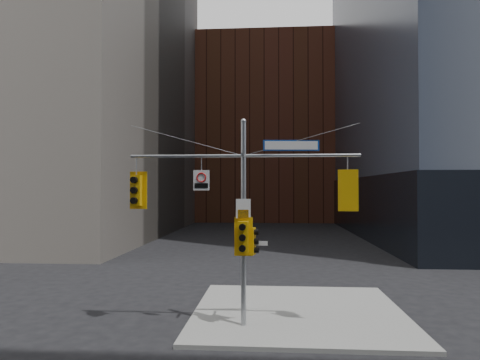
# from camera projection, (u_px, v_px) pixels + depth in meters

# --- Properties ---
(ground) EXTENTS (160.00, 160.00, 0.00)m
(ground) POSITION_uv_depth(u_px,v_px,m) (239.00, 351.00, 12.73)
(ground) COLOR black
(ground) RESTS_ON ground
(sidewalk_corner) EXTENTS (8.00, 8.00, 0.15)m
(sidewalk_corner) POSITION_uv_depth(u_px,v_px,m) (298.00, 312.00, 16.58)
(sidewalk_corner) COLOR gray
(sidewalk_corner) RESTS_ON ground
(brick_midrise) EXTENTS (26.00, 20.00, 28.00)m
(brick_midrise) POSITION_uv_depth(u_px,v_px,m) (265.00, 134.00, 70.86)
(brick_midrise) COLOR brown
(brick_midrise) RESTS_ON ground
(signal_assembly) EXTENTS (8.00, 0.80, 7.30)m
(signal_assembly) POSITION_uv_depth(u_px,v_px,m) (243.00, 201.00, 14.81)
(signal_assembly) COLOR #95989D
(signal_assembly) RESTS_ON ground
(traffic_light_west_arm) EXTENTS (0.64, 0.54, 1.34)m
(traffic_light_west_arm) POSITION_uv_depth(u_px,v_px,m) (136.00, 190.00, 15.11)
(traffic_light_west_arm) COLOR #DD9F0B
(traffic_light_west_arm) RESTS_ON ground
(traffic_light_east_arm) EXTENTS (0.67, 0.56, 1.41)m
(traffic_light_east_arm) POSITION_uv_depth(u_px,v_px,m) (348.00, 190.00, 14.56)
(traffic_light_east_arm) COLOR #DD9F0B
(traffic_light_east_arm) RESTS_ON ground
(traffic_light_pole_side) EXTENTS (0.40, 0.34, 0.93)m
(traffic_light_pole_side) POSITION_uv_depth(u_px,v_px,m) (253.00, 241.00, 14.76)
(traffic_light_pole_side) COLOR #DD9F0B
(traffic_light_pole_side) RESTS_ON ground
(traffic_light_pole_front) EXTENTS (0.63, 0.51, 1.33)m
(traffic_light_pole_front) POSITION_uv_depth(u_px,v_px,m) (243.00, 237.00, 14.52)
(traffic_light_pole_front) COLOR #DD9F0B
(traffic_light_pole_front) RESTS_ON ground
(street_sign_blade) EXTENTS (1.94, 0.22, 0.38)m
(street_sign_blade) POSITION_uv_depth(u_px,v_px,m) (291.00, 145.00, 14.73)
(street_sign_blade) COLOR #103A99
(street_sign_blade) RESTS_ON ground
(regulatory_sign_arm) EXTENTS (0.57, 0.08, 0.71)m
(regulatory_sign_arm) POSITION_uv_depth(u_px,v_px,m) (201.00, 180.00, 14.91)
(regulatory_sign_arm) COLOR silver
(regulatory_sign_arm) RESTS_ON ground
(regulatory_sign_pole) EXTENTS (0.51, 0.07, 0.66)m
(regulatory_sign_pole) POSITION_uv_depth(u_px,v_px,m) (243.00, 209.00, 14.69)
(regulatory_sign_pole) COLOR silver
(regulatory_sign_pole) RESTS_ON ground
(street_blade_ew) EXTENTS (0.77, 0.06, 0.15)m
(street_blade_ew) POSITION_uv_depth(u_px,v_px,m) (256.00, 243.00, 14.75)
(street_blade_ew) COLOR silver
(street_blade_ew) RESTS_ON ground
(street_blade_ns) EXTENTS (0.04, 0.77, 0.15)m
(street_blade_ns) POSITION_uv_depth(u_px,v_px,m) (244.00, 243.00, 15.23)
(street_blade_ns) COLOR #145926
(street_blade_ns) RESTS_ON ground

